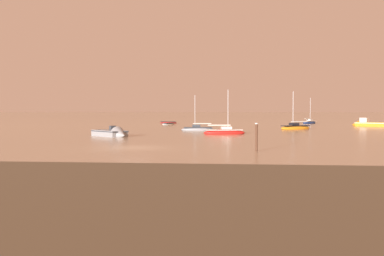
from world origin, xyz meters
TOP-DOWN VIEW (x-y plane):
  - ground_plane at (0.00, 0.00)m, footprint 800.00×800.00m
  - rowboat_moored_0 at (-6.64, 60.39)m, footprint 3.33×1.40m
  - sailboat_moored_0 at (2.18, 28.32)m, footprint 4.47×1.80m
  - rowboat_moored_1 at (-5.14, 50.66)m, footprint 2.52×3.62m
  - sailboat_moored_1 at (20.73, 61.81)m, footprint 3.74×4.70m
  - sailboat_moored_2 at (15.29, 34.39)m, footprint 4.95×4.07m
  - motorboat_moored_0 at (27.91, 47.24)m, footprint 5.72×4.47m
  - sailboat_moored_4 at (5.94, 20.15)m, footprint 4.92×2.49m
  - motorboat_moored_1 at (-5.27, 14.03)m, footprint 4.97×4.93m
  - mooring_post_near at (8.98, -2.16)m, footprint 0.22×0.22m

SIDE VIEW (x-z plane):
  - ground_plane at x=0.00m, z-range 0.00..0.00m
  - rowboat_moored_0 at x=-6.64m, z-range -0.12..0.40m
  - rowboat_moored_1 at x=-5.14m, z-range -0.12..0.42m
  - sailboat_moored_0 at x=2.18m, z-range -2.23..2.65m
  - sailboat_moored_1 at x=20.73m, z-range -2.38..2.84m
  - sailboat_moored_4 at x=5.94m, z-range -2.41..2.87m
  - sailboat_moored_2 at x=15.29m, z-range -2.53..3.01m
  - motorboat_moored_1 at x=-5.27m, z-range -0.65..1.14m
  - motorboat_moored_0 at x=27.91m, z-range -0.73..1.37m
  - mooring_post_near at x=8.98m, z-range -0.16..2.00m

